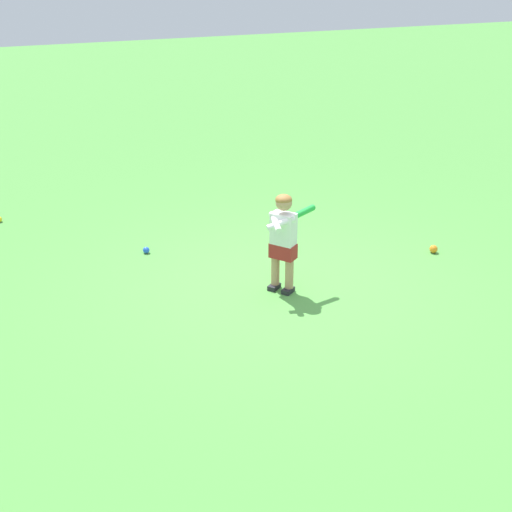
# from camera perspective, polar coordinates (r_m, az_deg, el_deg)

# --- Properties ---
(ground_plane) EXTENTS (40.00, 40.00, 0.00)m
(ground_plane) POSITION_cam_1_polar(r_m,az_deg,el_deg) (7.75, 1.76, -2.34)
(ground_plane) COLOR #519942
(child_batter) EXTENTS (0.35, 0.61, 1.08)m
(child_batter) POSITION_cam_1_polar(r_m,az_deg,el_deg) (7.37, 2.22, 1.77)
(child_batter) COLOR #232328
(child_batter) RESTS_ON ground
(play_ball_far_right) EXTENTS (0.10, 0.10, 0.10)m
(play_ball_far_right) POSITION_cam_1_polar(r_m,az_deg,el_deg) (8.77, 14.04, 0.55)
(play_ball_far_right) COLOR orange
(play_ball_far_right) RESTS_ON ground
(play_ball_center_lawn) EXTENTS (0.08, 0.08, 0.08)m
(play_ball_center_lawn) POSITION_cam_1_polar(r_m,az_deg,el_deg) (8.60, -8.80, 0.47)
(play_ball_center_lawn) COLOR blue
(play_ball_center_lawn) RESTS_ON ground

